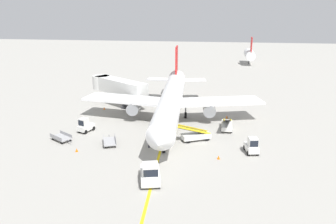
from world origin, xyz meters
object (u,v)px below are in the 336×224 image
object	(u,v)px
ground_crew_marshaller	(149,141)
safety_cone_nose_left	(219,157)
baggage_tug_by_cargo_door	(252,146)
safety_cone_nose_right	(227,117)
baggage_cart_empty_trailing	(110,141)
safety_cone_wingtip_right	(164,110)
safety_cone_wingtip_left	(104,108)
belt_loader_forward_hold	(195,135)
safety_cone_tail_area	(77,150)
pushback_tug	(150,173)
baggage_tug_near_wing	(85,126)
airliner	(171,99)
jet_bridge	(115,86)
baggage_cart_loaded	(61,137)
belt_loader_aft_hold	(227,124)

from	to	relation	value
ground_crew_marshaller	safety_cone_nose_left	world-z (taller)	ground_crew_marshaller
baggage_tug_by_cargo_door	safety_cone_nose_right	size ratio (longest dim) A/B	5.90
baggage_cart_empty_trailing	safety_cone_wingtip_right	world-z (taller)	baggage_cart_empty_trailing
safety_cone_nose_right	safety_cone_wingtip_left	xyz separation A→B (m)	(-21.07, 1.65, 0.00)
belt_loader_forward_hold	safety_cone_tail_area	world-z (taller)	belt_loader_forward_hold
pushback_tug	baggage_tug_near_wing	bearing A→B (deg)	133.99
belt_loader_forward_hold	safety_cone_wingtip_left	world-z (taller)	belt_loader_forward_hold
baggage_cart_empty_trailing	airliner	bearing A→B (deg)	58.89
jet_bridge	belt_loader_forward_hold	xyz separation A→B (m)	(15.54, -14.80, -2.77)
safety_cone_nose_right	safety_cone_wingtip_right	size ratio (longest dim) A/B	1.00
baggage_cart_loaded	safety_cone_nose_left	world-z (taller)	baggage_cart_loaded
jet_bridge	belt_loader_forward_hold	bearing A→B (deg)	-43.59
safety_cone_nose_left	safety_cone_tail_area	distance (m)	17.14
baggage_tug_by_cargo_door	safety_cone_wingtip_left	bearing A→B (deg)	148.39
safety_cone_nose_right	safety_cone_wingtip_right	world-z (taller)	same
baggage_cart_loaded	ground_crew_marshaller	size ratio (longest dim) A/B	2.13
pushback_tug	baggage_tug_near_wing	distance (m)	17.28
pushback_tug	baggage_cart_empty_trailing	distance (m)	11.14
safety_cone_nose_left	safety_cone_nose_right	xyz separation A→B (m)	(1.22, 15.25, 0.00)
safety_cone_wingtip_left	safety_cone_nose_left	bearing A→B (deg)	-40.41
pushback_tug	safety_cone_nose_right	distance (m)	23.09
pushback_tug	airliner	bearing A→B (deg)	92.08
safety_cone_nose_right	safety_cone_wingtip_right	xyz separation A→B (m)	(-10.48, 2.12, 0.00)
safety_cone_nose_right	baggage_tug_near_wing	bearing A→B (deg)	-155.14
belt_loader_forward_hold	safety_cone_nose_right	distance (m)	10.91
baggage_cart_empty_trailing	jet_bridge	bearing A→B (deg)	105.05
belt_loader_aft_hold	ground_crew_marshaller	world-z (taller)	belt_loader_aft_hold
baggage_cart_loaded	safety_cone_nose_left	xyz separation A→B (m)	(20.59, -2.37, -0.25)
belt_loader_forward_hold	safety_cone_tail_area	xyz separation A→B (m)	(-14.01, -5.85, -0.56)
pushback_tug	safety_cone_wingtip_left	size ratio (longest dim) A/B	9.00
belt_loader_aft_hold	safety_cone_nose_left	world-z (taller)	belt_loader_aft_hold
pushback_tug	baggage_cart_empty_trailing	xyz separation A→B (m)	(-7.12, 8.55, -0.53)
baggage_tug_near_wing	safety_cone_wingtip_left	world-z (taller)	baggage_tug_near_wing
jet_bridge	belt_loader_aft_hold	distance (m)	22.33
jet_bridge	pushback_tug	world-z (taller)	jet_bridge
ground_crew_marshaller	safety_cone_wingtip_left	bearing A→B (deg)	126.87
baggage_cart_empty_trailing	safety_cone_wingtip_left	world-z (taller)	baggage_cart_empty_trailing
ground_crew_marshaller	baggage_cart_loaded	bearing A→B (deg)	178.14
baggage_tug_by_cargo_door	belt_loader_forward_hold	size ratio (longest dim) A/B	0.51
baggage_cart_loaded	safety_cone_wingtip_right	world-z (taller)	baggage_cart_loaded
pushback_tug	belt_loader_forward_hold	xyz separation A→B (m)	(3.60, 11.67, -0.22)
baggage_tug_near_wing	pushback_tug	bearing A→B (deg)	-46.01
baggage_tug_near_wing	baggage_cart_loaded	bearing A→B (deg)	-117.25
baggage_tug_by_cargo_door	baggage_cart_loaded	distance (m)	24.51
jet_bridge	safety_cone_tail_area	bearing A→B (deg)	-85.76
baggage_cart_empty_trailing	safety_cone_nose_right	xyz separation A→B (m)	(15.06, 13.12, -0.25)
safety_cone_nose_left	belt_loader_aft_hold	bearing A→B (deg)	83.69
safety_cone_wingtip_left	safety_cone_tail_area	size ratio (longest dim) A/B	1.00
pushback_tug	safety_cone_nose_left	world-z (taller)	pushback_tug
belt_loader_forward_hold	ground_crew_marshaller	distance (m)	6.44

